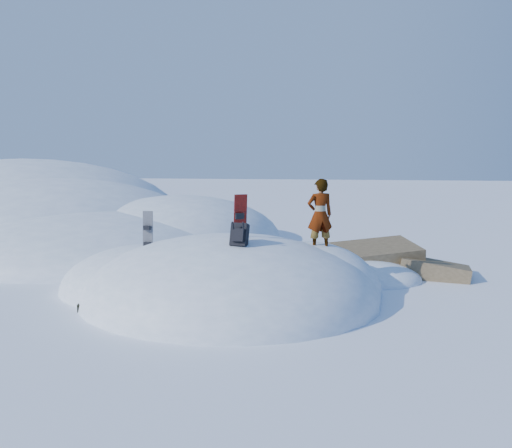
# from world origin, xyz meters

# --- Properties ---
(ground) EXTENTS (120.00, 120.00, 0.00)m
(ground) POSITION_xyz_m (0.00, 0.00, 0.00)
(ground) COLOR white
(ground) RESTS_ON ground
(snow_mound) EXTENTS (8.00, 6.00, 3.00)m
(snow_mound) POSITION_xyz_m (-0.17, 0.24, 0.00)
(snow_mound) COLOR white
(snow_mound) RESTS_ON ground
(snow_ridge) EXTENTS (21.50, 18.50, 6.40)m
(snow_ridge) POSITION_xyz_m (-10.43, 9.85, 0.00)
(snow_ridge) COLOR white
(snow_ridge) RESTS_ON ground
(rock_outcrop) EXTENTS (4.68, 4.41, 1.68)m
(rock_outcrop) POSITION_xyz_m (3.72, 3.01, 0.01)
(rock_outcrop) COLOR brown
(rock_outcrop) RESTS_ON ground
(snowboard_red) EXTENTS (0.35, 0.32, 1.63)m
(snowboard_red) POSITION_xyz_m (0.28, -0.13, 1.68)
(snowboard_red) COLOR red
(snowboard_red) RESTS_ON snow_mound
(snowboard_dark) EXTENTS (0.25, 0.17, 1.35)m
(snowboard_dark) POSITION_xyz_m (-2.10, 0.36, 1.34)
(snowboard_dark) COLOR black
(snowboard_dark) RESTS_ON snow_mound
(backpack) EXTENTS (0.40, 0.48, 0.59)m
(backpack) POSITION_xyz_m (0.39, -0.78, 1.65)
(backpack) COLOR black
(backpack) RESTS_ON snow_mound
(gear_pile) EXTENTS (0.84, 0.64, 0.22)m
(gear_pile) POSITION_xyz_m (-2.69, -1.25, 0.11)
(gear_pile) COLOR black
(gear_pile) RESTS_ON ground
(person) EXTENTS (0.73, 0.61, 1.71)m
(person) POSITION_xyz_m (2.07, 0.62, 1.94)
(person) COLOR slate
(person) RESTS_ON snow_mound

